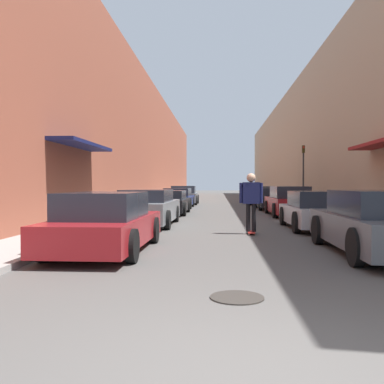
{
  "coord_description": "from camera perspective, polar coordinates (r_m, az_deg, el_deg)",
  "views": [
    {
      "loc": [
        -0.41,
        -3.14,
        1.47
      ],
      "look_at": [
        -1.26,
        10.84,
        1.22
      ],
      "focal_mm": 40.0,
      "sensor_mm": 36.0,
      "label": 1
    }
  ],
  "objects": [
    {
      "name": "parked_car_right_0",
      "position": [
        9.78,
        23.67,
        -3.86
      ],
      "size": [
        2.01,
        4.72,
        1.35
      ],
      "color": "#515459",
      "rests_on": "ground"
    },
    {
      "name": "building_row_right",
      "position": [
        38.65,
        15.7,
        6.02
      ],
      "size": [
        4.9,
        69.0,
        9.75
      ],
      "color": "tan",
      "rests_on": "ground"
    },
    {
      "name": "parked_car_left_2",
      "position": [
        21.25,
        -3.16,
        -1.4
      ],
      "size": [
        1.94,
        4.58,
        1.18
      ],
      "color": "black",
      "rests_on": "ground"
    },
    {
      "name": "curb_strip_right",
      "position": [
        38.03,
        11.39,
        -1.14
      ],
      "size": [
        1.8,
        69.0,
        0.12
      ],
      "color": "gray",
      "rests_on": "ground"
    },
    {
      "name": "parked_car_left_1",
      "position": [
        15.39,
        -5.88,
        -2.13
      ],
      "size": [
        1.9,
        4.71,
        1.28
      ],
      "color": "gray",
      "rests_on": "ground"
    },
    {
      "name": "building_row_left",
      "position": [
        38.49,
        -7.52,
        6.11
      ],
      "size": [
        4.9,
        69.0,
        9.8
      ],
      "color": "brown",
      "rests_on": "ground"
    },
    {
      "name": "parked_car_right_1",
      "position": [
        14.6,
        16.31,
        -2.42
      ],
      "size": [
        1.96,
        4.2,
        1.26
      ],
      "color": "#B7B7BC",
      "rests_on": "ground"
    },
    {
      "name": "parked_car_left_4",
      "position": [
        31.74,
        -1.07,
        -0.46
      ],
      "size": [
        2.07,
        4.31,
        1.37
      ],
      "color": "gray",
      "rests_on": "ground"
    },
    {
      "name": "parked_car_right_4",
      "position": [
        31.65,
        9.25,
        -0.49
      ],
      "size": [
        2.04,
        4.34,
        1.34
      ],
      "color": "#515459",
      "rests_on": "ground"
    },
    {
      "name": "parked_car_left_3",
      "position": [
        26.82,
        -1.89,
        -0.85
      ],
      "size": [
        1.86,
        4.36,
        1.24
      ],
      "color": "navy",
      "rests_on": "ground"
    },
    {
      "name": "parked_car_left_0",
      "position": [
        9.54,
        -11.42,
        -4.11
      ],
      "size": [
        1.87,
        4.5,
        1.3
      ],
      "color": "maroon",
      "rests_on": "ground"
    },
    {
      "name": "skateboarder",
      "position": [
        12.74,
        7.88,
        -0.61
      ],
      "size": [
        0.69,
        0.78,
        1.8
      ],
      "color": "#B2231E",
      "rests_on": "ground"
    },
    {
      "name": "curb_strip_left",
      "position": [
        37.92,
        -3.19,
        -1.13
      ],
      "size": [
        1.8,
        69.0,
        0.12
      ],
      "color": "gray",
      "rests_on": "ground"
    },
    {
      "name": "parked_car_right_3",
      "position": [
        25.77,
        10.78,
        -0.91
      ],
      "size": [
        1.97,
        4.65,
        1.27
      ],
      "color": "#232326",
      "rests_on": "ground"
    },
    {
      "name": "ground",
      "position": [
        30.78,
        4.25,
        -1.73
      ],
      "size": [
        151.81,
        151.81,
        0.0
      ],
      "primitive_type": "plane",
      "color": "#4C4947"
    },
    {
      "name": "parked_car_right_2",
      "position": [
        20.52,
        12.78,
        -1.27
      ],
      "size": [
        1.85,
        4.81,
        1.38
      ],
      "color": "maroon",
      "rests_on": "ground"
    },
    {
      "name": "manhole_cover",
      "position": [
        5.72,
        6.02,
        -13.8
      ],
      "size": [
        0.7,
        0.7,
        0.02
      ],
      "color": "#332D28",
      "rests_on": "ground"
    },
    {
      "name": "traffic_light",
      "position": [
        26.93,
        14.62,
        2.97
      ],
      "size": [
        0.16,
        0.22,
        3.73
      ],
      "color": "#2D2D2D",
      "rests_on": "curb_strip_right"
    }
  ]
}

